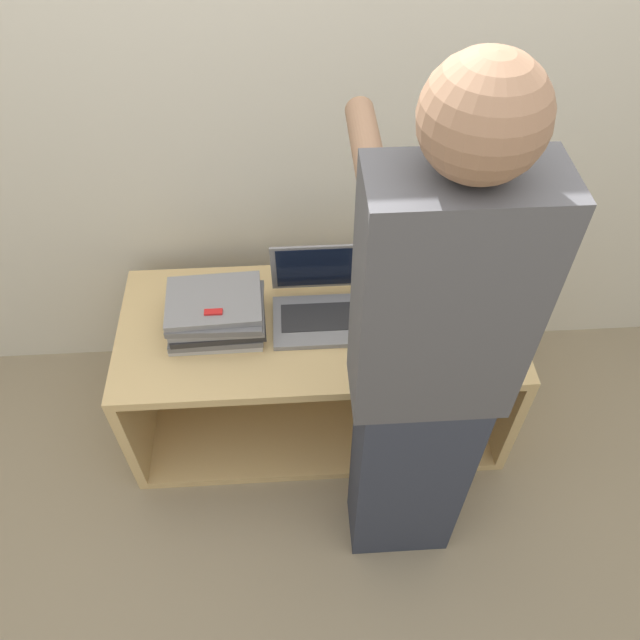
{
  "coord_description": "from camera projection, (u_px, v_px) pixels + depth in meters",
  "views": [
    {
      "loc": [
        -0.08,
        -1.14,
        2.23
      ],
      "look_at": [
        0.0,
        0.22,
        0.69
      ],
      "focal_mm": 35.0,
      "sensor_mm": 36.0,
      "label": 1
    }
  ],
  "objects": [
    {
      "name": "person",
      "position": [
        426.0,
        378.0,
        1.63
      ],
      "size": [
        0.4,
        0.54,
        1.78
      ],
      "color": "#2D3342",
      "rests_on": "ground_plane"
    },
    {
      "name": "ground_plane",
      "position": [
        323.0,
        479.0,
        2.43
      ],
      "size": [
        12.0,
        12.0,
        0.0
      ],
      "primitive_type": "plane",
      "color": "gray"
    },
    {
      "name": "laptop_stack_right",
      "position": [
        419.0,
        308.0,
        2.17
      ],
      "size": [
        0.34,
        0.25,
        0.12
      ],
      "color": "#232326",
      "rests_on": "cart"
    },
    {
      "name": "wall_back",
      "position": [
        311.0,
        99.0,
        2.0
      ],
      "size": [
        8.0,
        0.05,
        2.4
      ],
      "color": "beige",
      "rests_on": "ground_plane"
    },
    {
      "name": "cart",
      "position": [
        318.0,
        359.0,
        2.46
      ],
      "size": [
        1.41,
        0.61,
        0.57
      ],
      "color": "tan",
      "rests_on": "ground_plane"
    },
    {
      "name": "laptop_open",
      "position": [
        318.0,
        303.0,
        2.19
      ],
      "size": [
        0.32,
        0.29,
        0.25
      ],
      "color": "gray",
      "rests_on": "cart"
    },
    {
      "name": "inventory_tag",
      "position": [
        213.0,
        312.0,
        2.04
      ],
      "size": [
        0.06,
        0.02,
        0.01
      ],
      "color": "red",
      "rests_on": "laptop_stack_left"
    },
    {
      "name": "laptop_stack_left",
      "position": [
        217.0,
        314.0,
        2.13
      ],
      "size": [
        0.34,
        0.26,
        0.14
      ],
      "color": "#B7B7BC",
      "rests_on": "cart"
    }
  ]
}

